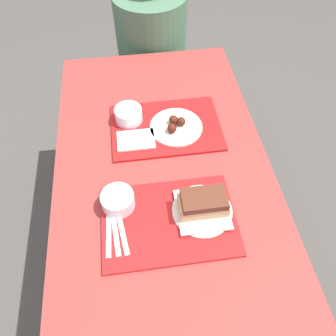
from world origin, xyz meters
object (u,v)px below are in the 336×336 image
at_px(tray_far, 166,127).
at_px(brisket_sandwich_plate, 203,206).
at_px(bowl_coleslaw_far, 128,114).
at_px(wings_plate_far, 176,126).
at_px(person_seated_across, 151,33).
at_px(bowl_coleslaw_near, 118,200).
at_px(tray_near, 169,221).

distance_m(tray_far, brisket_sandwich_plate, 0.42).
distance_m(bowl_coleslaw_far, wings_plate_far, 0.20).
xyz_separation_m(bowl_coleslaw_far, person_seated_across, (0.17, 0.70, -0.07)).
bearing_deg(person_seated_across, bowl_coleslaw_near, -101.69).
bearing_deg(person_seated_across, wings_plate_far, -88.39).
relative_size(bowl_coleslaw_near, brisket_sandwich_plate, 0.55).
height_order(wings_plate_far, person_seated_across, person_seated_across).
height_order(tray_far, wings_plate_far, wings_plate_far).
relative_size(tray_near, brisket_sandwich_plate, 2.19).
bearing_deg(bowl_coleslaw_far, person_seated_across, 76.60).
relative_size(tray_near, bowl_coleslaw_near, 3.98).
bearing_deg(person_seated_across, bowl_coleslaw_far, -103.40).
relative_size(brisket_sandwich_plate, wings_plate_far, 0.95).
height_order(tray_near, bowl_coleslaw_near, bowl_coleslaw_near).
xyz_separation_m(bowl_coleslaw_near, wings_plate_far, (0.25, 0.34, -0.02)).
bearing_deg(bowl_coleslaw_far, tray_far, -21.85).
xyz_separation_m(tray_near, brisket_sandwich_plate, (0.12, 0.02, 0.04)).
bearing_deg(bowl_coleslaw_near, tray_far, 58.83).
xyz_separation_m(wings_plate_far, person_seated_across, (-0.02, 0.77, -0.04)).
relative_size(tray_near, person_seated_across, 0.68).
bearing_deg(brisket_sandwich_plate, bowl_coleslaw_near, 167.17).
height_order(brisket_sandwich_plate, wings_plate_far, brisket_sandwich_plate).
bearing_deg(bowl_coleslaw_near, brisket_sandwich_plate, -12.83).
xyz_separation_m(brisket_sandwich_plate, bowl_coleslaw_far, (-0.22, 0.47, -0.00)).
relative_size(brisket_sandwich_plate, bowl_coleslaw_far, 1.82).
bearing_deg(tray_near, brisket_sandwich_plate, 8.70).
bearing_deg(bowl_coleslaw_far, wings_plate_far, -21.19).
relative_size(bowl_coleslaw_far, wings_plate_far, 0.52).
relative_size(bowl_coleslaw_near, wings_plate_far, 0.52).
xyz_separation_m(tray_near, wings_plate_far, (0.09, 0.42, 0.02)).
height_order(bowl_coleslaw_near, bowl_coleslaw_far, same).
relative_size(tray_near, wings_plate_far, 2.07).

